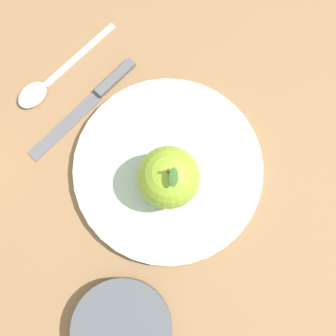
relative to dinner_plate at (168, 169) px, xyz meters
name	(u,v)px	position (x,y,z in m)	size (l,w,h in m)	color
ground_plane	(151,169)	(-0.02, -0.02, -0.01)	(2.40, 2.40, 0.00)	olive
dinner_plate	(168,169)	(0.00, 0.00, 0.00)	(0.27, 0.27, 0.02)	#B2C6B2
apple	(169,178)	(0.02, -0.01, 0.05)	(0.08, 0.08, 0.10)	#8CB22D
side_bowl	(122,329)	(0.14, -0.17, 0.01)	(0.13, 0.13, 0.03)	#4C5156
knife	(92,100)	(-0.15, -0.03, -0.01)	(0.05, 0.20, 0.01)	#59595E
spoon	(44,85)	(-0.21, -0.07, 0.00)	(0.05, 0.19, 0.01)	silver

